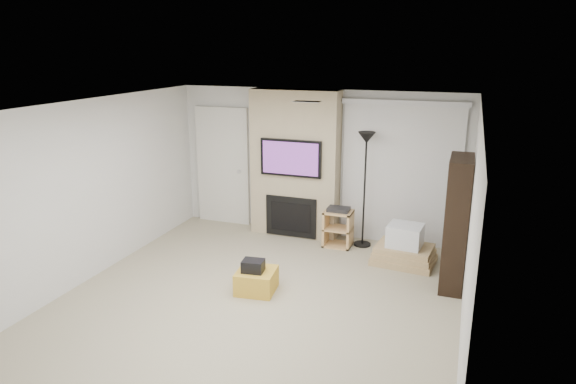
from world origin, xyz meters
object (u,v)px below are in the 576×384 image
(ottoman, at_px, (256,281))
(box_stack, at_px, (404,249))
(bookshelf, at_px, (456,223))
(floor_lamp, at_px, (366,157))
(av_stand, at_px, (338,226))

(ottoman, relative_size, box_stack, 0.51)
(ottoman, relative_size, bookshelf, 0.28)
(floor_lamp, relative_size, bookshelf, 1.05)
(ottoman, height_order, floor_lamp, floor_lamp)
(av_stand, height_order, bookshelf, bookshelf)
(floor_lamp, xyz_separation_m, box_stack, (0.74, -0.50, -1.26))
(av_stand, height_order, box_stack, av_stand)
(floor_lamp, distance_m, box_stack, 1.54)
(floor_lamp, height_order, bookshelf, floor_lamp)
(av_stand, bearing_deg, box_stack, -17.03)
(box_stack, distance_m, bookshelf, 1.12)
(ottoman, bearing_deg, av_stand, 72.28)
(floor_lamp, relative_size, box_stack, 1.94)
(box_stack, bearing_deg, floor_lamp, 145.96)
(ottoman, relative_size, av_stand, 0.76)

